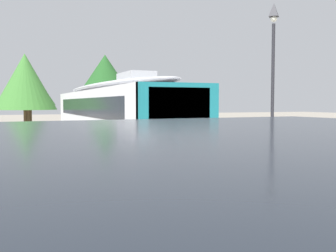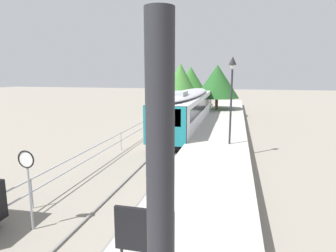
# 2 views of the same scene
# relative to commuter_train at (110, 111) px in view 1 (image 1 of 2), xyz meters

# --- Properties ---
(ground_plane) EXTENTS (160.00, 160.00, 0.00)m
(ground_plane) POSITION_rel_commuter_train_xyz_m (-3.00, -7.25, -2.14)
(ground_plane) COLOR gray
(track_rails) EXTENTS (3.20, 60.00, 0.14)m
(track_rails) POSITION_rel_commuter_train_xyz_m (0.00, -7.25, -2.11)
(track_rails) COLOR gray
(track_rails) RESTS_ON ground
(commuter_train) EXTENTS (2.82, 18.30, 3.74)m
(commuter_train) POSITION_rel_commuter_train_xyz_m (0.00, 0.00, 0.00)
(commuter_train) COLOR silver
(commuter_train) RESTS_ON track_rails
(station_platform) EXTENTS (3.90, 60.00, 0.90)m
(station_platform) POSITION_rel_commuter_train_xyz_m (3.25, -7.25, -1.69)
(station_platform) COLOR #A8A59E
(station_platform) RESTS_ON ground
(platform_lamp_mid_platform) EXTENTS (0.34, 0.34, 5.35)m
(platform_lamp_mid_platform) POSITION_rel_commuter_train_xyz_m (4.05, -8.41, 2.48)
(platform_lamp_mid_platform) COLOR #232328
(platform_lamp_mid_platform) RESTS_ON station_platform
(tree_behind_carpark) EXTENTS (5.36, 5.36, 6.30)m
(tree_behind_carpark) POSITION_rel_commuter_train_xyz_m (2.00, 9.52, 2.15)
(tree_behind_carpark) COLOR brown
(tree_behind_carpark) RESTS_ON ground
(tree_behind_station_far) EXTENTS (5.13, 5.13, 6.72)m
(tree_behind_station_far) POSITION_rel_commuter_train_xyz_m (-3.58, 14.65, 2.22)
(tree_behind_station_far) COLOR brown
(tree_behind_station_far) RESTS_ON ground
(tree_distant_left) EXTENTS (4.91, 4.91, 6.32)m
(tree_distant_left) POSITION_rel_commuter_train_xyz_m (-2.95, 20.27, 2.19)
(tree_distant_left) COLOR brown
(tree_distant_left) RESTS_ON ground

